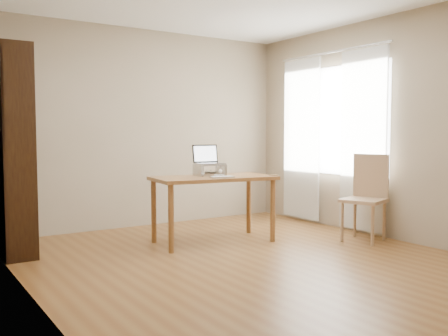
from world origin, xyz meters
TOP-DOWN VIEW (x-y plane):
  - room at (0.03, 0.01)m, footprint 4.04×4.54m
  - bookshelf at (-1.83, 1.55)m, footprint 0.30×0.90m
  - curtains at (1.92, 0.80)m, footprint 0.03×1.90m
  - desk at (0.16, 0.87)m, footprint 1.42×0.83m
  - laptop_stand at (0.16, 0.95)m, footprint 0.32×0.25m
  - laptop at (0.16, 1.00)m, footprint 0.33×0.29m
  - keyboard at (0.13, 0.65)m, footprint 0.28×0.17m
  - coaster at (0.82, 0.60)m, footprint 0.11×0.11m
  - cat at (0.20, 0.98)m, footprint 0.23×0.47m
  - chair at (1.69, -0.04)m, footprint 0.56×0.56m

SIDE VIEW (x-z plane):
  - chair at x=1.69m, z-range 0.04..1.03m
  - desk at x=0.16m, z-range 0.27..1.02m
  - coaster at x=0.82m, z-range 0.75..0.76m
  - keyboard at x=0.13m, z-range 0.75..0.77m
  - cat at x=0.20m, z-range 0.74..0.88m
  - laptop_stand at x=0.16m, z-range 0.77..0.90m
  - laptop at x=0.16m, z-range 0.83..1.05m
  - bookshelf at x=-1.83m, z-range 0.00..2.10m
  - curtains at x=1.92m, z-range 0.05..2.29m
  - room at x=0.03m, z-range -0.02..2.62m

